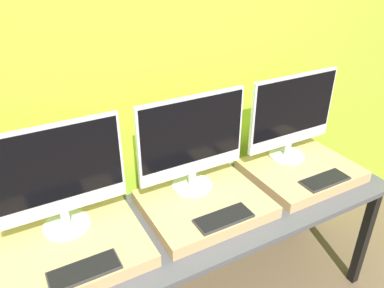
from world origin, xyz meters
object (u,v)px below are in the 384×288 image
monitor_left (57,176)px  monitor_center (192,141)px  keyboard_left (84,270)px  monitor_right (292,115)px  keyboard_center (224,218)px  keyboard_right (325,180)px

monitor_left → monitor_center: size_ratio=1.00×
keyboard_left → monitor_center: 0.76m
monitor_left → monitor_right: same height
monitor_left → monitor_right: 1.30m
keyboard_center → monitor_right: (0.65, 0.30, 0.26)m
keyboard_center → keyboard_right: 0.65m
monitor_center → monitor_right: bearing=0.0°
monitor_right → monitor_center: bearing=180.0°
monitor_center → monitor_right: (0.65, 0.00, 0.00)m
monitor_left → monitor_center: 0.65m
monitor_left → keyboard_right: size_ratio=2.07×
keyboard_center → keyboard_right: bearing=0.0°
monitor_left → keyboard_left: bearing=-90.0°
keyboard_right → keyboard_center: bearing=180.0°
monitor_left → keyboard_right: (1.30, -0.30, -0.26)m
monitor_left → keyboard_center: 0.76m
keyboard_left → keyboard_center: size_ratio=1.00×
keyboard_left → monitor_center: monitor_center is taller
keyboard_center → monitor_right: bearing=25.1°
keyboard_left → keyboard_right: bearing=0.0°
keyboard_right → monitor_left: bearing=166.8°
monitor_left → monitor_right: size_ratio=1.00×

